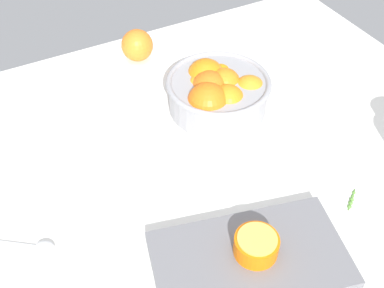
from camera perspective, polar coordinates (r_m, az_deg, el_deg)
The scene contains 7 objects.
ground_plane at distance 97.20cm, azimuth -0.75°, elevation -1.78°, with size 128.20×91.83×3.00cm, color white.
fruit_bowl at distance 102.53cm, azimuth 3.04°, elevation 6.22°, with size 22.33×22.33×10.98cm.
cutting_board at distance 80.16cm, azimuth 6.96°, elevation -13.65°, with size 31.45×17.55×2.27cm, color slate.
orange_half_0 at distance 78.26cm, azimuth 7.72°, elevation -11.93°, with size 7.29×7.29×3.72cm.
loose_orange_1 at distance 120.44cm, azimuth -6.59°, elevation 11.69°, with size 7.88×7.88×7.88cm, color orange.
spoon at distance 86.53cm, azimuth -18.94°, elevation -11.33°, with size 11.64×9.00×1.00cm.
herb_sprig_0 at distance 92.69cm, azimuth 18.61°, elevation -6.35°, with size 4.55×3.48×0.89cm.
Camera 1 is at (-29.96, -59.90, 68.95)cm, focal length 44.43 mm.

